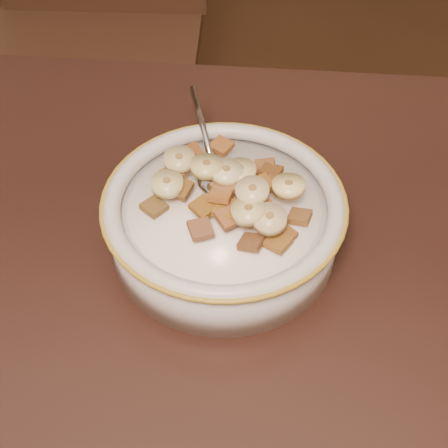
{
  "coord_description": "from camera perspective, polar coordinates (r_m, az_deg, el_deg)",
  "views": [
    {
      "loc": [
        0.31,
        -0.27,
        1.23
      ],
      "look_at": [
        0.27,
        0.14,
        0.78
      ],
      "focal_mm": 50.0,
      "sensor_mm": 36.0,
      "label": 1
    }
  ],
  "objects": [
    {
      "name": "chair",
      "position": [
        1.36,
        -12.89,
        15.36
      ],
      "size": [
        0.49,
        0.49,
        1.06
      ],
      "primitive_type": "cube",
      "rotation": [
        0.0,
        0.0,
        0.05
      ],
      "color": "#382316",
      "rests_on": "floor"
    },
    {
      "name": "cereal_square_11",
      "position": [
        0.58,
        3.87,
        1.07
      ],
      "size": [
        0.02,
        0.02,
        0.01
      ],
      "primitive_type": "cube",
      "rotation": [
        0.12,
        0.1,
        1.71
      ],
      "color": "#945A1D",
      "rests_on": "milk"
    },
    {
      "name": "cereal_square_9",
      "position": [
        0.56,
        -2.17,
        -0.46
      ],
      "size": [
        0.03,
        0.03,
        0.01
      ],
      "primitive_type": "cube",
      "rotation": [
        0.16,
        0.1,
        0.45
      ],
      "color": "brown",
      "rests_on": "milk"
    },
    {
      "name": "banana_slice_4",
      "position": [
        0.57,
        2.6,
        3.01
      ],
      "size": [
        0.04,
        0.04,
        0.01
      ],
      "primitive_type": "cylinder",
      "rotation": [
        0.05,
        -0.12,
        0.6
      ],
      "color": "beige",
      "rests_on": "milk"
    },
    {
      "name": "cereal_square_10",
      "position": [
        0.57,
        1.2,
        1.52
      ],
      "size": [
        0.03,
        0.03,
        0.01
      ],
      "primitive_type": "cube",
      "rotation": [
        -0.11,
        0.13,
        2.21
      ],
      "color": "brown",
      "rests_on": "milk"
    },
    {
      "name": "banana_slice_5",
      "position": [
        0.59,
        -1.6,
        5.28
      ],
      "size": [
        0.03,
        0.03,
        0.01
      ],
      "primitive_type": "cylinder",
      "rotation": [
        0.1,
        -0.02,
        3.12
      ],
      "color": "#D8CA6B",
      "rests_on": "milk"
    },
    {
      "name": "cereal_square_17",
      "position": [
        0.59,
        -0.06,
        3.94
      ],
      "size": [
        0.02,
        0.02,
        0.01
      ],
      "primitive_type": "cube",
      "rotation": [
        0.12,
        0.01,
        1.72
      ],
      "color": "#97642D",
      "rests_on": "milk"
    },
    {
      "name": "cereal_square_4",
      "position": [
        0.59,
        3.42,
        3.62
      ],
      "size": [
        0.03,
        0.03,
        0.01
      ],
      "primitive_type": "cube",
      "rotation": [
        0.0,
        -0.11,
        0.53
      ],
      "color": "brown",
      "rests_on": "milk"
    },
    {
      "name": "spoon",
      "position": [
        0.62,
        -0.71,
        4.17
      ],
      "size": [
        0.05,
        0.06,
        0.01
      ],
      "primitive_type": "ellipsoid",
      "rotation": [
        0.0,
        0.0,
        3.45
      ],
      "color": "#A7A7A7",
      "rests_on": "cereal_bowl"
    },
    {
      "name": "banana_slice_7",
      "position": [
        0.61,
        -4.11,
        5.86
      ],
      "size": [
        0.04,
        0.04,
        0.01
      ],
      "primitive_type": "cylinder",
      "rotation": [
        0.13,
        -0.03,
        0.46
      ],
      "color": "tan",
      "rests_on": "milk"
    },
    {
      "name": "cereal_square_22",
      "position": [
        0.57,
        -0.29,
        2.69
      ],
      "size": [
        0.02,
        0.02,
        0.01
      ],
      "primitive_type": "cube",
      "rotation": [
        0.2,
        0.07,
        2.96
      ],
      "color": "#9D5321",
      "rests_on": "milk"
    },
    {
      "name": "cereal_square_3",
      "position": [
        0.57,
        3.31,
        1.48
      ],
      "size": [
        0.02,
        0.02,
        0.01
      ],
      "primitive_type": "cube",
      "rotation": [
        -0.07,
        -0.12,
        3.05
      ],
      "color": "brown",
      "rests_on": "milk"
    },
    {
      "name": "cereal_square_24",
      "position": [
        0.57,
        0.16,
        1.24
      ],
      "size": [
        0.03,
        0.03,
        0.01
      ],
      "primitive_type": "cube",
      "rotation": [
        0.04,
        0.06,
        1.24
      ],
      "color": "#8C6117",
      "rests_on": "milk"
    },
    {
      "name": "cereal_square_16",
      "position": [
        0.57,
        1.97,
        1.32
      ],
      "size": [
        0.02,
        0.02,
        0.01
      ],
      "primitive_type": "cube",
      "rotation": [
        0.18,
        -0.07,
        2.95
      ],
      "color": "#9A601D",
      "rests_on": "milk"
    },
    {
      "name": "cereal_square_8",
      "position": [
        0.63,
        3.73,
        5.19
      ],
      "size": [
        0.02,
        0.02,
        0.01
      ],
      "primitive_type": "cube",
      "rotation": [
        -0.22,
        -0.07,
        1.61
      ],
      "color": "brown",
      "rests_on": "milk"
    },
    {
      "name": "banana_slice_6",
      "position": [
        0.59,
        1.46,
        4.85
      ],
      "size": [
        0.04,
        0.04,
        0.01
      ],
      "primitive_type": "cylinder",
      "rotation": [
        -0.02,
        0.05,
        1.96
      ],
      "color": "#F5E496",
      "rests_on": "milk"
    },
    {
      "name": "banana_slice_3",
      "position": [
        0.59,
        -5.22,
        3.67
      ],
      "size": [
        0.03,
        0.04,
        0.01
      ],
      "primitive_type": "cylinder",
      "rotation": [
        0.02,
        -0.05,
        1.44
      ],
      "color": "#CEC270",
      "rests_on": "milk"
    },
    {
      "name": "banana_slice_8",
      "position": [
        0.55,
        4.18,
        0.46
      ],
      "size": [
        0.03,
        0.04,
        0.01
      ],
      "primitive_type": "cylinder",
      "rotation": [
        0.13,
        -0.03,
        0.11
      ],
      "color": "beige",
      "rests_on": "milk"
    },
    {
      "name": "cereal_square_21",
      "position": [
        0.6,
        -4.02,
        3.28
      ],
      "size": [
        0.03,
        0.03,
        0.01
      ],
      "primitive_type": "cube",
      "rotation": [
        -0.22,
        -0.06,
        2.78
      ],
      "color": "brown",
      "rests_on": "milk"
    },
    {
      "name": "cereal_square_7",
      "position": [
        0.61,
        -4.78,
        4.55
      ],
      "size": [
        0.03,
        0.03,
        0.01
      ],
      "primitive_type": "cube",
      "rotation": [
        -0.06,
        -0.11,
        0.53
      ],
      "color": "brown",
      "rests_on": "milk"
    },
    {
      "name": "banana_slice_1",
      "position": [
        0.55,
        2.25,
        1.19
      ],
      "size": [
        0.04,
        0.04,
        0.01
      ],
      "primitive_type": "cylinder",
      "rotation": [
        -0.08,
        0.09,
        2.03
      ],
      "color": "#DFC183",
      "rests_on": "milk"
    },
    {
      "name": "cereal_square_5",
      "position": [
        0.55,
        2.5,
        -1.66
      ],
      "size": [
        0.03,
        0.03,
        0.01
      ],
      "primitive_type": "cube",
      "rotation": [
        -0.25,
        0.14,
        1.26
      ],
      "color": "brown",
      "rests_on": "milk"
    },
    {
      "name": "cereal_square_20",
      "position": [
        0.56,
        0.39,
        0.59
      ],
      "size": [
        0.03,
        0.03,
        0.01
      ],
      "primitive_type": "cube",
      "rotation": [
        0.22,
        0.04,
        0.68
      ],
      "color": "brown",
      "rests_on": "milk"
    },
    {
      "name": "cereal_bowl",
      "position": [
        0.62,
        0.0,
        -0.2
      ],
      "size": [
        0.22,
        0.22,
        0.05
      ],
      "primitive_type": "cylinder",
      "color": "beige",
      "rests_on": "table"
    },
    {
      "name": "milk",
      "position": [
        0.6,
        0.0,
        1.53
      ],
      "size": [
        0.19,
        0.19,
        0.0
      ],
      "primitive_type": "cylinder",
      "color": "white",
      "rests_on": "cereal_bowl"
    },
    {
      "name": "cereal_square_14",
      "position": [
        0.6,
        -4.36,
        3.47
      ],
      "size": [
        0.03,
        0.03,
        0.01
      ],
      "primitive_type": "cube",
      "rotation": [
        -0.05,
        0.03,
        1.23
      ],
      "color": "#94602A",
      "rests_on": "milk"
    },
    {
      "name": "cereal_square_18",
      "position": [
        0.59,
        -6.43,
        1.58
      ],
      "size": [
        0.03,
        0.03,
        0.01
      ],
      "primitive_type": "cube",
      "rotation": [
        0.08,
        -0.05,
        2.5
      ],
      "color": "brown",
      "rests_on": "milk"
    },
    {
      "name": "cereal_square_0",
      "position": [
        0.57,
        -1.91,
        1.56
      ],
      "size": [
        0.03,
        0.03,
        0.01
      ],
      "primitive_type": "cube",
      "rotation": [
        -0.07,
        -0.16,
        2.43
      ],
      "color": "#885815",
      "rests_on": "milk"
    },
    {
      "name": "cereal_square_23",
      "position": [
        0.57,
        5.41,
        -0.98
      ],
      "size": [
        0.03,
        0.03,
        0.01
      ],
      "primitive_type": "cube",
      "rotation": [
        0.05,
        -0.06,
        0.88
      ],
      "color": "brown",
      "rests_on": "milk"
    },
    {
      "name": "cereal_square_6",
      "position": [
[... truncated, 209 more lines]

